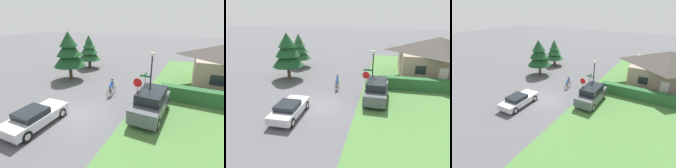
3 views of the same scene
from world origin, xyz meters
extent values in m
plane|color=#515154|center=(0.00, 0.00, 0.00)|extent=(140.00, 140.00, 0.00)
cube|color=#477538|center=(11.28, 4.00, 0.01)|extent=(16.00, 36.00, 0.01)
cube|color=gray|center=(11.42, 11.60, 1.54)|extent=(8.65, 7.89, 3.08)
pyramid|color=#3D3833|center=(11.42, 11.60, 3.92)|extent=(9.34, 8.52, 1.68)
cube|color=silver|center=(11.51, 7.73, 1.00)|extent=(0.90, 0.08, 2.00)
cube|color=black|center=(9.14, 7.67, 1.69)|extent=(1.10, 0.09, 0.90)
cube|color=#285B2D|center=(10.48, 5.93, 0.63)|extent=(11.37, 0.90, 1.27)
cube|color=#BCBCC1|center=(-1.64, -2.16, 0.58)|extent=(1.83, 4.41, 0.58)
cube|color=black|center=(-1.64, -2.48, 1.06)|extent=(1.59, 1.83, 0.39)
cylinder|color=black|center=(-2.46, -0.68, 0.35)|extent=(0.24, 0.70, 0.69)
cylinder|color=#ADADB2|center=(-2.46, -0.68, 0.35)|extent=(0.25, 0.40, 0.40)
cylinder|color=black|center=(-0.85, -0.66, 0.35)|extent=(0.24, 0.70, 0.69)
cylinder|color=#ADADB2|center=(-0.85, -0.66, 0.35)|extent=(0.25, 0.40, 0.40)
cylinder|color=black|center=(-2.43, -3.66, 0.35)|extent=(0.24, 0.70, 0.69)
cylinder|color=#ADADB2|center=(-2.43, -3.66, 0.35)|extent=(0.25, 0.40, 0.40)
cylinder|color=black|center=(-0.82, -3.65, 0.35)|extent=(0.24, 0.70, 0.69)
cylinder|color=#ADADB2|center=(-0.82, -3.65, 0.35)|extent=(0.25, 0.40, 0.40)
torus|color=black|center=(0.65, 3.85, 0.36)|extent=(0.06, 0.75, 0.75)
torus|color=black|center=(0.67, 4.81, 0.36)|extent=(0.06, 0.75, 0.75)
cylinder|color=black|center=(0.65, 4.09, 0.53)|extent=(0.04, 0.17, 0.60)
cylinder|color=black|center=(0.66, 4.44, 0.57)|extent=(0.05, 0.60, 0.71)
cylinder|color=black|center=(0.66, 4.38, 0.87)|extent=(0.05, 0.71, 0.13)
cylinder|color=black|center=(0.65, 4.01, 0.29)|extent=(0.04, 0.32, 0.16)
cylinder|color=black|center=(0.65, 3.94, 0.59)|extent=(0.04, 0.20, 0.48)
cylinder|color=black|center=(0.67, 4.77, 0.64)|extent=(0.04, 0.11, 0.56)
cylinder|color=black|center=(0.67, 4.73, 0.91)|extent=(0.44, 0.04, 0.02)
ellipsoid|color=black|center=(0.65, 4.02, 0.84)|extent=(0.09, 0.20, 0.05)
cylinder|color=slate|center=(0.65, 4.01, 0.65)|extent=(0.12, 0.24, 0.50)
cylinder|color=slate|center=(0.65, 4.17, 0.57)|extent=(0.12, 0.24, 0.65)
cylinder|color=tan|center=(0.66, 4.08, 0.26)|extent=(0.08, 0.08, 0.30)
cylinder|color=tan|center=(0.71, 4.24, 0.17)|extent=(0.17, 0.08, 0.21)
cylinder|color=#264CB2|center=(0.66, 4.29, 1.09)|extent=(0.24, 0.67, 0.59)
cylinder|color=#264CB2|center=(0.67, 4.50, 1.09)|extent=(0.08, 0.24, 0.35)
cylinder|color=#264CB2|center=(0.67, 4.78, 1.09)|extent=(0.08, 0.24, 0.35)
sphere|color=tan|center=(0.67, 4.55, 1.43)|extent=(0.19, 0.19, 0.19)
ellipsoid|color=black|center=(0.67, 4.55, 1.48)|extent=(0.22, 0.18, 0.12)
cube|color=#4C5156|center=(4.79, 2.32, 0.81)|extent=(2.01, 4.60, 0.94)
cube|color=black|center=(4.79, 2.40, 1.62)|extent=(1.74, 2.86, 0.68)
cylinder|color=black|center=(3.95, 3.88, 0.41)|extent=(0.25, 0.82, 0.82)
cylinder|color=#ADADB2|center=(3.95, 3.88, 0.41)|extent=(0.25, 0.48, 0.47)
cylinder|color=black|center=(5.68, 3.85, 0.41)|extent=(0.25, 0.82, 0.82)
cylinder|color=#ADADB2|center=(5.68, 3.85, 0.41)|extent=(0.25, 0.48, 0.47)
cylinder|color=black|center=(3.89, 0.78, 0.41)|extent=(0.25, 0.82, 0.82)
cylinder|color=#ADADB2|center=(3.89, 0.78, 0.41)|extent=(0.25, 0.48, 0.47)
cylinder|color=black|center=(5.62, 0.75, 0.41)|extent=(0.25, 0.82, 0.82)
cylinder|color=#ADADB2|center=(5.62, 0.75, 0.41)|extent=(0.25, 0.48, 0.47)
cylinder|color=gray|center=(3.82, 2.03, 1.11)|extent=(0.07, 0.07, 2.23)
cylinder|color=red|center=(3.82, 2.03, 2.50)|extent=(0.64, 0.05, 0.64)
cylinder|color=silver|center=(3.82, 2.03, 2.50)|extent=(0.67, 0.05, 0.67)
cylinder|color=black|center=(4.25, 4.07, 2.01)|extent=(0.11, 0.11, 4.01)
sphere|color=white|center=(4.25, 4.07, 4.19)|extent=(0.39, 0.39, 0.39)
cone|color=black|center=(4.25, 4.07, 4.38)|extent=(0.23, 0.23, 0.15)
cylinder|color=gray|center=(3.80, 4.09, 1.16)|extent=(0.06, 0.06, 2.31)
cube|color=#197238|center=(3.80, 4.09, 2.37)|extent=(0.90, 0.03, 0.16)
cube|color=#197238|center=(3.80, 4.09, 2.53)|extent=(0.03, 0.90, 0.16)
cylinder|color=#4C3823|center=(-5.69, 6.55, 0.80)|extent=(0.39, 0.39, 1.60)
cone|color=#194723|center=(-5.69, 6.55, 2.67)|extent=(3.60, 3.60, 2.14)
cone|color=#194723|center=(-5.69, 6.55, 3.72)|extent=(2.81, 2.81, 1.88)
cone|color=#194723|center=(-5.69, 6.55, 4.62)|extent=(2.02, 2.02, 1.62)
cylinder|color=#4C3823|center=(-6.49, 11.87, 0.61)|extent=(0.43, 0.43, 1.21)
cone|color=#23562D|center=(-6.49, 11.87, 2.03)|extent=(3.23, 3.23, 1.64)
cone|color=#23562D|center=(-6.49, 11.87, 2.83)|extent=(2.52, 2.52, 1.44)
cone|color=#23562D|center=(-6.49, 11.87, 3.53)|extent=(1.81, 1.81, 1.24)
cone|color=#23562D|center=(-6.49, 11.87, 4.11)|extent=(1.10, 1.10, 1.05)
camera|label=1|loc=(7.18, -8.97, 6.60)|focal=28.00mm
camera|label=2|loc=(5.45, -16.34, 8.27)|focal=35.00mm
camera|label=3|loc=(11.03, -13.87, 9.68)|focal=28.00mm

